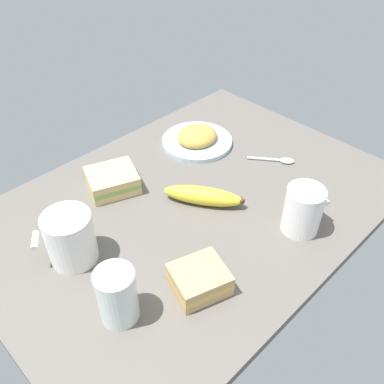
% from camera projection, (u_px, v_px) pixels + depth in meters
% --- Properties ---
extents(tabletop, '(0.90, 0.64, 0.02)m').
position_uv_depth(tabletop, '(192.00, 206.00, 0.93)').
color(tabletop, '#5B5651').
rests_on(tabletop, ground).
extents(plate_of_food, '(0.18, 0.18, 0.04)m').
position_uv_depth(plate_of_food, '(197.00, 139.00, 1.09)').
color(plate_of_food, silver).
rests_on(plate_of_food, tabletop).
extents(coffee_mug_black, '(0.11, 0.10, 0.10)m').
position_uv_depth(coffee_mug_black, '(70.00, 237.00, 0.77)').
color(coffee_mug_black, white).
rests_on(coffee_mug_black, tabletop).
extents(coffee_mug_milky, '(0.10, 0.08, 0.10)m').
position_uv_depth(coffee_mug_milky, '(303.00, 210.00, 0.83)').
color(coffee_mug_milky, white).
rests_on(coffee_mug_milky, tabletop).
extents(sandwich_main, '(0.13, 0.13, 0.04)m').
position_uv_depth(sandwich_main, '(112.00, 180.00, 0.95)').
color(sandwich_main, '#DBB77A').
rests_on(sandwich_main, tabletop).
extents(sandwich_side, '(0.11, 0.11, 0.04)m').
position_uv_depth(sandwich_side, '(199.00, 280.00, 0.73)').
color(sandwich_side, tan).
rests_on(sandwich_side, tabletop).
extents(glass_of_milk, '(0.07, 0.07, 0.10)m').
position_uv_depth(glass_of_milk, '(117.00, 297.00, 0.68)').
color(glass_of_milk, silver).
rests_on(glass_of_milk, tabletop).
extents(banana, '(0.13, 0.17, 0.04)m').
position_uv_depth(banana, '(203.00, 196.00, 0.91)').
color(banana, yellow).
rests_on(banana, tabletop).
extents(spoon, '(0.08, 0.10, 0.01)m').
position_uv_depth(spoon, '(278.00, 160.00, 1.04)').
color(spoon, silver).
rests_on(spoon, tabletop).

